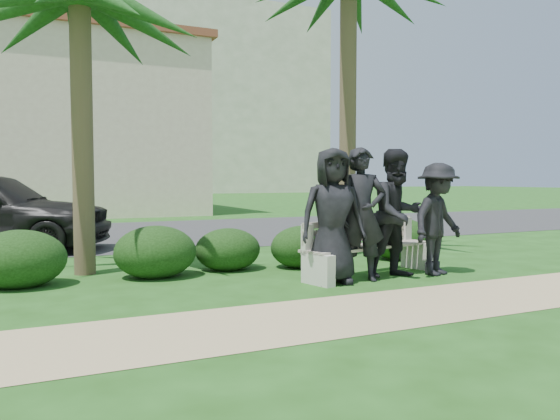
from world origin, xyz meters
The scene contains 15 objects.
ground centered at (0.00, 0.00, 0.00)m, with size 160.00×160.00×0.00m, color #1E4915.
footpath centered at (0.00, -1.80, 0.00)m, with size 30.00×1.60×0.01m, color tan.
asphalt_street centered at (0.00, 8.00, 0.00)m, with size 160.00×8.00×0.01m, color #2D2D30.
stucco_bldg_right centered at (-1.00, 18.00, 3.66)m, with size 8.40×8.40×7.30m.
hotel_tower centered at (14.00, 55.00, 13.41)m, with size 26.00×18.00×37.30m.
park_bench centered at (0.99, 0.06, 0.37)m, with size 2.48×1.08×0.82m.
man_a centered at (0.16, -0.23, 0.95)m, with size 0.93×0.61×1.90m, color black.
man_b centered at (0.63, -0.24, 0.96)m, with size 0.70×0.46×1.92m, color black.
man_c centered at (1.26, -0.25, 0.96)m, with size 0.93×0.72×1.91m, color black.
man_d centered at (1.96, -0.32, 0.86)m, with size 1.11×0.64×1.71m, color black.
hedge_a centered at (-3.83, 1.33, 0.40)m, with size 1.24×1.02×0.81m, color black.
hedge_b centered at (-2.00, 1.30, 0.40)m, with size 1.22×1.01×0.80m, color black.
hedge_c centered at (-0.79, 1.47, 0.35)m, with size 1.07×0.88×0.70m, color black.
hedge_d centered at (0.43, 1.20, 0.36)m, with size 1.10×0.91×0.72m, color black.
hedge_f centered at (2.48, 1.29, 0.39)m, with size 1.19×0.98×0.78m, color black.
Camera 1 is at (-3.72, -6.82, 1.47)m, focal length 35.00 mm.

